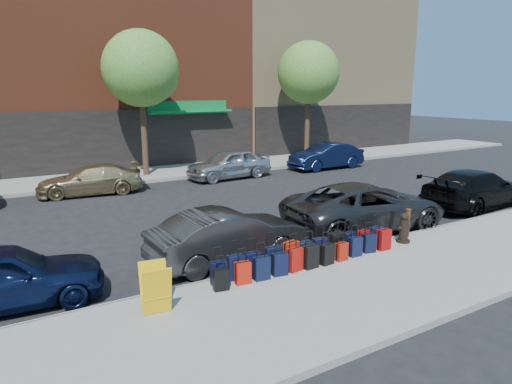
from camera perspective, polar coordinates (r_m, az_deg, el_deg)
ground at (r=15.80m, az=-4.55°, el=-3.87°), size 120.00×120.00×0.00m
sidewalk_near at (r=10.73m, az=11.66°, el=-11.89°), size 60.00×4.00×0.15m
sidewalk_far at (r=24.91m, az=-14.99°, el=2.03°), size 60.00×4.00×0.15m
curb_near at (r=12.15m, az=5.13°, el=-8.67°), size 60.00×0.08×0.15m
curb_far at (r=23.00m, az=-13.55°, el=1.25°), size 60.00×0.08×0.15m
building_center at (r=32.73m, az=-20.34°, el=21.59°), size 17.00×12.85×20.00m
building_right at (r=39.16m, az=4.80°, el=19.21°), size 15.00×12.12×18.00m
tree_center at (r=24.24m, az=-13.88°, el=14.50°), size 3.80×3.80×7.27m
tree_right at (r=29.21m, az=6.79°, el=14.39°), size 3.80×3.80×7.27m
suitcase_front_0 at (r=10.56m, az=-4.71°, el=-10.01°), size 0.39×0.25×0.87m
suitcase_front_1 at (r=10.78m, az=-2.56°, el=-9.36°), size 0.41×0.26×0.94m
suitcase_front_2 at (r=11.01m, az=-0.49°, el=-8.93°), size 0.39×0.23×0.90m
suitcase_front_3 at (r=11.26m, az=2.11°, el=-8.33°), size 0.42×0.26×0.97m
suitcase_front_4 at (r=11.55m, az=4.34°, el=-7.73°), size 0.46×0.31×1.02m
suitcase_front_5 at (r=11.79m, az=6.12°, el=-7.49°), size 0.39×0.22×0.92m
suitcase_front_6 at (r=12.04m, az=8.02°, el=-7.07°), size 0.43×0.29×0.95m
suitcase_front_7 at (r=12.38m, az=9.92°, el=-6.44°), size 0.43×0.24×1.03m
suitcase_front_8 at (r=12.72m, az=11.49°, el=-6.18°), size 0.40×0.26×0.91m
suitcase_front_9 at (r=13.05m, az=13.29°, el=-5.82°), size 0.38×0.24×0.88m
suitcase_front_10 at (r=13.33m, az=14.71°, el=-5.43°), size 0.40×0.25×0.92m
suitcase_back_0 at (r=10.26m, az=-4.40°, el=-10.85°), size 0.36×0.25×0.79m
suitcase_back_1 at (r=10.55m, az=-1.66°, el=-10.06°), size 0.37×0.24×0.83m
suitcase_back_2 at (r=10.76m, az=0.70°, el=-9.50°), size 0.39×0.25×0.89m
suitcase_back_3 at (r=11.02m, az=2.98°, el=-9.00°), size 0.40×0.27×0.88m
suitcase_back_4 at (r=11.28m, az=4.84°, el=-8.39°), size 0.42×0.28×0.94m
suitcase_back_5 at (r=11.49m, az=6.82°, el=-8.02°), size 0.41×0.26×0.94m
suitcase_back_6 at (r=11.79m, az=8.84°, el=-7.69°), size 0.38×0.24×0.86m
suitcase_back_7 at (r=12.12m, az=10.63°, el=-7.32°), size 0.33×0.20×0.77m
suitcase_back_8 at (r=12.49m, az=12.29°, el=-6.67°), size 0.36×0.22×0.84m
suitcase_back_9 at (r=12.85m, az=13.95°, el=-6.21°), size 0.38×0.27×0.84m
suitcase_back_10 at (r=13.16m, az=15.66°, el=-5.73°), size 0.39×0.23×0.93m
fire_hydrant at (r=13.92m, az=18.00°, el=-4.38°), size 0.45×0.40×0.88m
bollard at (r=14.49m, az=18.43°, el=-3.61°), size 0.16×0.16×0.85m
display_rack at (r=9.43m, az=-12.45°, el=-11.72°), size 0.63×0.68×0.99m
car_near_0 at (r=10.97m, az=-29.22°, el=-9.28°), size 4.17×1.97×1.38m
car_near_1 at (r=12.14m, az=-3.45°, el=-5.50°), size 4.36×1.70×1.42m
car_near_2 at (r=15.32m, az=13.52°, el=-1.76°), size 5.73×3.10×1.53m
car_near_3 at (r=19.64m, az=25.74°, el=0.39°), size 5.20×2.34×1.48m
car_far_1 at (r=21.19m, az=-20.03°, el=1.43°), size 4.62×2.39×1.28m
car_far_2 at (r=23.53m, az=-3.39°, el=3.53°), size 4.58×2.12×1.52m
car_far_3 at (r=26.76m, az=8.77°, el=4.48°), size 4.54×1.62×1.49m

